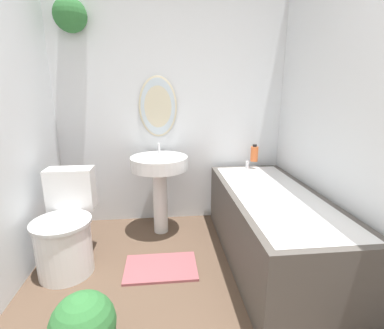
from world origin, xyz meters
TOP-DOWN VIEW (x-y plane):
  - wall_back at (-0.06, 2.38)m, footprint 2.38×0.29m
  - wall_right at (1.16, 1.18)m, footprint 0.06×2.48m
  - toilet at (-0.85, 1.54)m, footprint 0.43×0.59m
  - pedestal_sink at (-0.14, 2.05)m, footprint 0.53×0.53m
  - bathtub at (0.76, 1.49)m, footprint 0.70×1.64m
  - shampoo_bottle at (0.82, 2.20)m, footprint 0.08×0.08m
  - bath_mat at (-0.14, 1.44)m, footprint 0.56×0.36m

SIDE VIEW (x-z plane):
  - bath_mat at x=-0.14m, z-range 0.00..0.02m
  - bathtub at x=0.76m, z-range -0.03..0.63m
  - toilet at x=-0.85m, z-range -0.07..0.68m
  - pedestal_sink at x=-0.14m, z-range 0.17..1.03m
  - shampoo_bottle at x=0.82m, z-range 0.65..0.82m
  - wall_right at x=1.16m, z-range 0.00..2.40m
  - wall_back at x=-0.06m, z-range 0.05..2.45m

